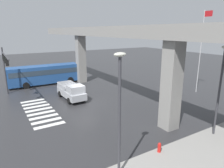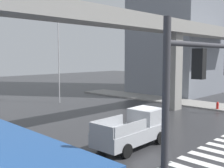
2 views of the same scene
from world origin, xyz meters
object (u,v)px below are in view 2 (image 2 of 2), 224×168
(traffic_signal_mast, at_px, (215,81))
(flagpole, at_px, (59,48))
(street_lamp_mid_block, at_px, (171,63))
(fire_hydrant, at_px, (217,106))
(pickup_truck, at_px, (135,129))

(traffic_signal_mast, xyz_separation_m, flagpole, (10.14, 22.50, 1.66))
(flagpole, bearing_deg, street_lamp_mid_block, -47.38)
(traffic_signal_mast, distance_m, fire_hydrant, 20.21)
(street_lamp_mid_block, xyz_separation_m, flagpole, (-8.50, 9.24, 1.66))
(pickup_truck, bearing_deg, flagpole, 69.66)
(street_lamp_mid_block, bearing_deg, traffic_signal_mast, -144.57)
(flagpole, bearing_deg, pickup_truck, -110.34)
(traffic_signal_mast, bearing_deg, fire_hydrant, 22.77)
(traffic_signal_mast, relative_size, fire_hydrant, 10.22)
(pickup_truck, distance_m, flagpole, 17.73)
(street_lamp_mid_block, bearing_deg, fire_hydrant, -94.08)
(pickup_truck, distance_m, street_lamp_mid_block, 16.25)
(pickup_truck, distance_m, fire_hydrant, 14.04)
(flagpole, bearing_deg, fire_hydrant, -61.37)
(traffic_signal_mast, height_order, fire_hydrant, traffic_signal_mast)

